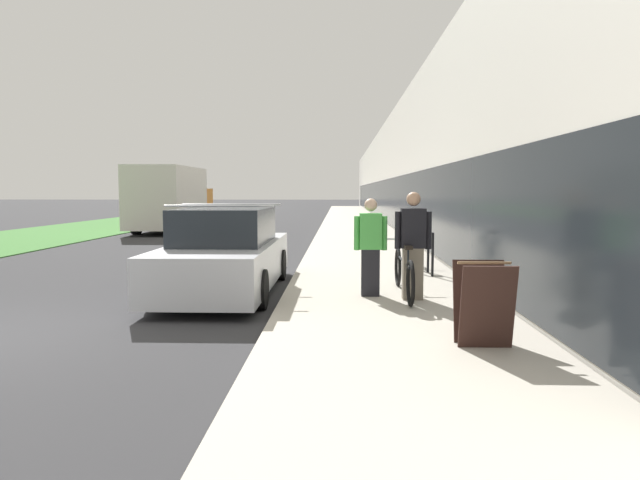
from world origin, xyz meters
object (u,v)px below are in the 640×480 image
Objects in this scene: sandwich_board_sign at (483,303)px; parked_sedan_curbside at (226,254)px; person_rider at (413,246)px; cruiser_bike_nearest at (412,251)px; person_bystander at (370,247)px; moving_truck at (171,199)px; bike_rack_hoop at (430,248)px; tandem_bicycle at (404,273)px.

parked_sedan_curbside is (-3.48, 3.69, 0.10)m from sandwich_board_sign.
person_rider is 3.65m from cruiser_bike_nearest.
moving_truck is at bearing 116.60° from person_bystander.
person_rider is 1.92× the size of bike_rack_hoop.
tandem_bicycle is 0.51× the size of parked_sedan_curbside.
sandwich_board_sign is (-0.26, -5.19, -0.06)m from bike_rack_hoop.
tandem_bicycle is at bearing -99.30° from cruiser_bike_nearest.
parked_sedan_curbside is at bearing 159.98° from person_rider.
person_bystander reaches higher than sandwich_board_sign.
bike_rack_hoop is 4.03m from parked_sedan_curbside.
person_rider is at bearing -20.02° from parked_sedan_curbside.
person_rider is at bearing -61.98° from moving_truck.
cruiser_bike_nearest is 0.26× the size of moving_truck.
person_rider is 17.76m from moving_truck.
sandwich_board_sign reaches higher than tandem_bicycle.
tandem_bicycle is 1.59× the size of person_bystander.
person_bystander is 0.89× the size of cruiser_bike_nearest.
sandwich_board_sign is 20.26m from moving_truck.
person_rider is at bearing 99.25° from sandwich_board_sign.
person_bystander reaches higher than bike_rack_hoop.
cruiser_bike_nearest is at bearing -53.99° from moving_truck.
moving_truck reaches higher than person_bystander.
sandwich_board_sign is 0.19× the size of parked_sedan_curbside.
cruiser_bike_nearest reaches higher than tandem_bicycle.
person_bystander is 1.80× the size of bike_rack_hoop.
person_bystander is at bearing 110.16° from sandwich_board_sign.
tandem_bicycle is 1.41× the size of cruiser_bike_nearest.
moving_truck reaches higher than cruiser_bike_nearest.
parked_sedan_curbside reaches higher than cruiser_bike_nearest.
moving_truck reaches higher than parked_sedan_curbside.
moving_truck is at bearing 109.92° from parked_sedan_curbside.
person_rider is at bearing -23.13° from person_bystander.
person_bystander is 0.32× the size of parked_sedan_curbside.
person_bystander is at bearing -19.20° from parked_sedan_curbside.
bike_rack_hoop is 15.89m from moving_truck.
bike_rack_hoop is at bearing 71.39° from tandem_bicycle.
person_bystander is 0.23× the size of moving_truck.
cruiser_bike_nearest is (0.54, 3.29, 0.00)m from tandem_bicycle.
person_bystander is 2.59m from parked_sedan_curbside.
parked_sedan_curbside is (-3.74, -1.50, 0.04)m from bike_rack_hoop.
sandwich_board_sign is at bearing -92.86° from bike_rack_hoop.
cruiser_bike_nearest is at bearing 80.70° from tandem_bicycle.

